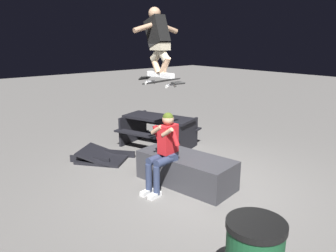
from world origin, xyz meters
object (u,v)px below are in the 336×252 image
object	(u,v)px
ledge_box_main	(186,170)
skater_airborne	(158,39)
kicker_ramp	(103,157)
picnic_table_back	(158,127)
skateboard	(160,82)
person_sitting_on_ledge	(164,148)

from	to	relation	value
ledge_box_main	skater_airborne	size ratio (longest dim) A/B	1.61
kicker_ramp	picnic_table_back	bearing A→B (deg)	-92.11
skateboard	skater_airborne	size ratio (longest dim) A/B	0.91
ledge_box_main	skater_airborne	world-z (taller)	skater_airborne
person_sitting_on_ledge	picnic_table_back	bearing A→B (deg)	-37.06
skater_airborne	picnic_table_back	xyz separation A→B (m)	(1.71, -1.39, -2.07)
skater_airborne	kicker_ramp	bearing A→B (deg)	4.51
picnic_table_back	ledge_box_main	bearing A→B (deg)	153.52
person_sitting_on_ledge	skater_airborne	distance (m)	1.81
picnic_table_back	skater_airborne	bearing A→B (deg)	140.89
skater_airborne	picnic_table_back	size ratio (longest dim) A/B	0.55
skateboard	skater_airborne	distance (m)	0.69
ledge_box_main	kicker_ramp	xyz separation A→B (m)	(2.07, 0.53, -0.21)
ledge_box_main	kicker_ramp	size ratio (longest dim) A/B	1.39
ledge_box_main	skateboard	xyz separation A→B (m)	(0.24, 0.39, 1.62)
person_sitting_on_ledge	picnic_table_back	distance (m)	2.44
skateboard	picnic_table_back	xyz separation A→B (m)	(1.77, -1.39, -1.38)
skater_airborne	kicker_ramp	distance (m)	3.08
person_sitting_on_ledge	skater_airborne	world-z (taller)	skater_airborne
ledge_box_main	skater_airborne	xyz separation A→B (m)	(0.30, 0.39, 2.30)
skater_airborne	person_sitting_on_ledge	bearing A→B (deg)	162.46
skateboard	picnic_table_back	bearing A→B (deg)	-38.22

